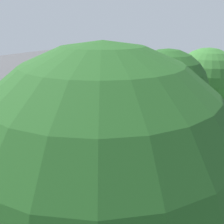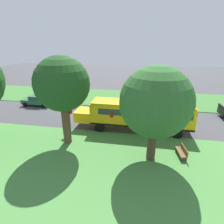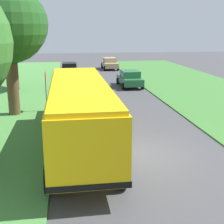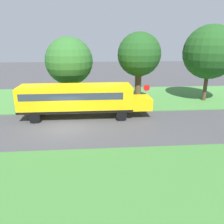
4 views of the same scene
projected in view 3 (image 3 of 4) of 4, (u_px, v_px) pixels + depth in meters
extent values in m
plane|color=#424244|center=(143.00, 153.00, 13.99)|extent=(120.00, 120.00, 0.00)
cube|color=yellow|center=(80.00, 110.00, 13.86)|extent=(2.50, 10.50, 2.20)
cube|color=yellow|center=(75.00, 94.00, 19.92)|extent=(2.20, 1.90, 1.10)
cube|color=yellow|center=(79.00, 84.00, 13.55)|extent=(2.35, 10.29, 0.16)
cube|color=black|center=(80.00, 131.00, 14.11)|extent=(2.54, 10.54, 0.20)
cube|color=#2D3842|center=(80.00, 102.00, 13.45)|extent=(2.53, 9.24, 0.64)
cube|color=#2D3842|center=(75.00, 81.00, 18.70)|extent=(2.25, 0.12, 0.80)
cylinder|color=red|center=(50.00, 95.00, 16.37)|extent=(0.03, 0.44, 0.44)
cylinder|color=black|center=(55.00, 116.00, 18.05)|extent=(0.30, 1.00, 1.00)
cylinder|color=black|center=(98.00, 115.00, 18.41)|extent=(0.30, 1.00, 1.00)
cylinder|color=black|center=(49.00, 179.00, 10.53)|extent=(0.30, 1.00, 1.00)
cylinder|color=black|center=(122.00, 174.00, 10.89)|extent=(0.30, 1.00, 1.00)
cube|color=#236038|center=(130.00, 80.00, 29.93)|extent=(1.80, 4.40, 0.64)
cube|color=#236038|center=(130.00, 74.00, 29.62)|extent=(1.60, 2.20, 0.60)
cube|color=#2D3842|center=(130.00, 74.00, 29.62)|extent=(1.62, 2.02, 0.45)
cylinder|color=black|center=(118.00, 81.00, 31.31)|extent=(0.22, 0.64, 0.64)
cylinder|color=black|center=(135.00, 81.00, 31.57)|extent=(0.22, 0.64, 0.64)
cylinder|color=black|center=(123.00, 86.00, 28.45)|extent=(0.22, 0.64, 0.64)
cylinder|color=black|center=(142.00, 86.00, 28.71)|extent=(0.22, 0.64, 0.64)
cube|color=black|center=(69.00, 71.00, 36.60)|extent=(1.80, 4.40, 0.64)
cube|color=black|center=(69.00, 65.00, 36.58)|extent=(1.60, 2.20, 0.60)
cube|color=#2D3842|center=(69.00, 65.00, 36.58)|extent=(1.62, 2.02, 0.45)
cylinder|color=black|center=(78.00, 75.00, 35.38)|extent=(0.22, 0.64, 0.64)
cylinder|color=black|center=(62.00, 75.00, 35.12)|extent=(0.22, 0.64, 0.64)
cylinder|color=black|center=(77.00, 72.00, 38.24)|extent=(0.22, 0.64, 0.64)
cylinder|color=black|center=(62.00, 72.00, 37.98)|extent=(0.22, 0.64, 0.64)
cube|color=tan|center=(110.00, 65.00, 42.84)|extent=(1.80, 4.40, 0.64)
cube|color=tan|center=(110.00, 60.00, 42.82)|extent=(1.60, 2.20, 0.60)
cube|color=#2D3842|center=(110.00, 60.00, 42.82)|extent=(1.62, 2.02, 0.45)
cylinder|color=black|center=(118.00, 68.00, 41.62)|extent=(0.22, 0.64, 0.64)
cylinder|color=black|center=(105.00, 68.00, 41.36)|extent=(0.22, 0.64, 0.64)
cylinder|color=black|center=(114.00, 66.00, 44.48)|extent=(0.22, 0.64, 0.64)
cylinder|color=black|center=(102.00, 66.00, 44.22)|extent=(0.22, 0.64, 0.64)
cylinder|color=brown|center=(13.00, 85.00, 19.65)|extent=(0.72, 0.72, 3.90)
sphere|color=#1E4C1C|center=(8.00, 24.00, 18.69)|extent=(4.70, 4.70, 4.70)
sphere|color=#1E4C1C|center=(18.00, 26.00, 19.37)|extent=(2.68, 2.68, 2.68)
cylinder|color=#4C3826|center=(16.00, 71.00, 27.66)|extent=(0.45, 0.45, 3.50)
sphere|color=#1E4C1C|center=(12.00, 24.00, 26.61)|extent=(6.15, 6.15, 6.15)
sphere|color=#1E4C1C|center=(12.00, 25.00, 26.26)|extent=(4.00, 4.00, 4.00)
cylinder|color=gray|center=(46.00, 97.00, 20.68)|extent=(0.08, 0.08, 2.10)
cylinder|color=red|center=(45.00, 76.00, 20.33)|extent=(0.03, 0.68, 0.68)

